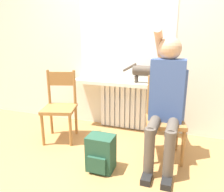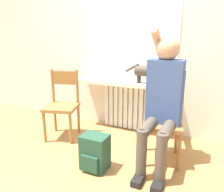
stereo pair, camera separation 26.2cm
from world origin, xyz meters
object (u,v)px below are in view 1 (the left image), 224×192
(person, at_px, (166,96))
(cat, at_px, (145,71))
(chair_right, at_px, (165,117))
(backpack, at_px, (101,153))
(chair_left, at_px, (60,105))

(person, xyz_separation_m, cat, (-0.34, 0.60, 0.15))
(cat, bearing_deg, chair_right, -56.29)
(person, bearing_deg, backpack, -145.59)
(backpack, bearing_deg, person, 34.41)
(person, height_order, backpack, person)
(chair_left, relative_size, cat, 1.78)
(chair_right, xyz_separation_m, backpack, (-0.55, -0.49, -0.27))
(chair_left, distance_m, person, 1.35)
(chair_right, bearing_deg, chair_left, 166.70)
(cat, relative_size, backpack, 1.37)
(person, bearing_deg, cat, 119.56)
(chair_right, relative_size, backpack, 2.44)
(chair_right, bearing_deg, backpack, -151.68)
(chair_left, relative_size, backpack, 2.44)
(chair_right, bearing_deg, cat, 110.38)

